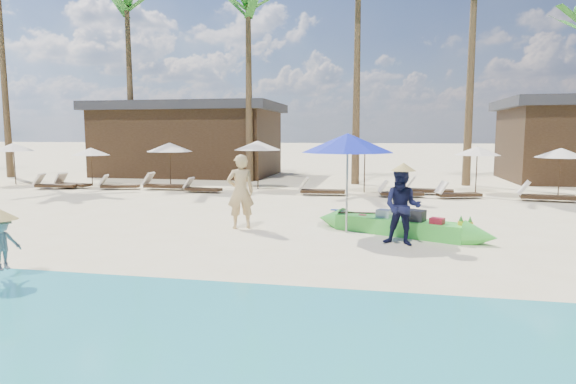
# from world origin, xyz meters

# --- Properties ---
(ground) EXTENTS (240.00, 240.00, 0.00)m
(ground) POSITION_xyz_m (0.00, 0.00, 0.00)
(ground) COLOR beige
(ground) RESTS_ON ground
(wet_sand_strip) EXTENTS (240.00, 4.50, 0.01)m
(wet_sand_strip) POSITION_xyz_m (0.00, -5.00, 0.00)
(wet_sand_strip) COLOR tan
(wet_sand_strip) RESTS_ON ground
(green_canoe) EXTENTS (4.83, 2.40, 0.65)m
(green_canoe) POSITION_xyz_m (3.89, 2.02, 0.22)
(green_canoe) COLOR #48DE43
(green_canoe) RESTS_ON ground
(tourist) EXTENTS (0.84, 0.71, 1.95)m
(tourist) POSITION_xyz_m (-0.18, 2.05, 0.98)
(tourist) COLOR tan
(tourist) RESTS_ON ground
(vendor_green) EXTENTS (0.96, 0.82, 1.73)m
(vendor_green) POSITION_xyz_m (3.91, 0.90, 0.86)
(vendor_green) COLOR #131636
(vendor_green) RESTS_ON ground
(vendor_yellow) EXTENTS (0.53, 0.68, 0.92)m
(vendor_yellow) POSITION_xyz_m (-2.84, -3.09, 0.64)
(vendor_yellow) COLOR gray
(vendor_yellow) RESTS_ON ground
(blue_umbrella) EXTENTS (2.32, 2.32, 2.50)m
(blue_umbrella) POSITION_xyz_m (2.60, 2.02, 2.26)
(blue_umbrella) COLOR #99999E
(blue_umbrella) RESTS_ON ground
(resort_parasol_2) EXTENTS (1.97, 1.97, 2.03)m
(resort_parasol_2) POSITION_xyz_m (-14.37, 10.68, 1.83)
(resort_parasol_2) COLOR #352315
(resort_parasol_2) RESTS_ON ground
(resort_parasol_3) EXTENTS (1.77, 1.77, 1.82)m
(resort_parasol_3) POSITION_xyz_m (-10.20, 10.74, 1.64)
(resort_parasol_3) COLOR #352315
(resort_parasol_3) RESTS_ON ground
(lounger_3_left) EXTENTS (1.90, 0.89, 0.62)m
(lounger_3_left) POSITION_xyz_m (-11.11, 9.16, 0.21)
(lounger_3_left) COLOR #352315
(lounger_3_left) RESTS_ON ground
(lounger_3_right) EXTENTS (1.83, 0.83, 0.60)m
(lounger_3_right) POSITION_xyz_m (-10.66, 9.80, 0.20)
(lounger_3_right) COLOR #352315
(lounger_3_right) RESTS_ON ground
(resort_parasol_4) EXTENTS (2.03, 2.03, 2.09)m
(resort_parasol_4) POSITION_xyz_m (-5.96, 10.28, 1.88)
(resort_parasol_4) COLOR #352315
(resort_parasol_4) RESTS_ON ground
(lounger_4_left) EXTENTS (1.80, 0.94, 0.59)m
(lounger_4_left) POSITION_xyz_m (-8.18, 9.56, 0.20)
(lounger_4_left) COLOR #352315
(lounger_4_left) RESTS_ON ground
(lounger_4_right) EXTENTS (1.99, 0.62, 0.67)m
(lounger_4_right) POSITION_xyz_m (-6.13, 9.85, 0.23)
(lounger_4_right) COLOR #352315
(lounger_4_right) RESTS_ON ground
(resort_parasol_5) EXTENTS (2.11, 2.11, 2.17)m
(resort_parasol_5) POSITION_xyz_m (-2.06, 11.03, 1.96)
(resort_parasol_5) COLOR #352315
(resort_parasol_5) RESTS_ON ground
(lounger_5_left) EXTENTS (1.67, 0.65, 0.56)m
(lounger_5_left) POSITION_xyz_m (-4.09, 9.21, 0.19)
(lounger_5_left) COLOR #352315
(lounger_5_left) RESTS_ON ground
(resort_parasol_6) EXTENTS (2.09, 2.09, 2.15)m
(resort_parasol_6) POSITION_xyz_m (2.72, 10.55, 1.94)
(resort_parasol_6) COLOR #352315
(resort_parasol_6) RESTS_ON ground
(lounger_6_left) EXTENTS (1.89, 0.63, 0.64)m
(lounger_6_left) POSITION_xyz_m (0.97, 9.31, 0.21)
(lounger_6_left) COLOR #352315
(lounger_6_left) RESTS_ON ground
(lounger_6_right) EXTENTS (1.81, 0.78, 0.59)m
(lounger_6_right) POSITION_xyz_m (4.10, 9.24, 0.20)
(lounger_6_right) COLOR #352315
(lounger_6_right) RESTS_ON ground
(resort_parasol_7) EXTENTS (1.90, 1.90, 1.96)m
(resort_parasol_7) POSITION_xyz_m (7.40, 11.62, 1.76)
(resort_parasol_7) COLOR #352315
(resort_parasol_7) RESTS_ON ground
(lounger_7_left) EXTENTS (1.96, 0.79, 0.65)m
(lounger_7_left) POSITION_xyz_m (5.28, 10.37, 0.22)
(lounger_7_left) COLOR #352315
(lounger_7_left) RESTS_ON ground
(lounger_7_right) EXTENTS (1.81, 1.04, 0.59)m
(lounger_7_right) POSITION_xyz_m (6.28, 9.31, 0.20)
(lounger_7_right) COLOR #352315
(lounger_7_right) RESTS_ON ground
(resort_parasol_8) EXTENTS (1.88, 1.88, 1.94)m
(resort_parasol_8) POSITION_xyz_m (10.24, 10.37, 1.75)
(resort_parasol_8) COLOR #352315
(resort_parasol_8) RESTS_ON ground
(lounger_8_left) EXTENTS (2.02, 0.88, 0.66)m
(lounger_8_left) POSITION_xyz_m (9.33, 9.11, 0.22)
(lounger_8_left) COLOR #352315
(lounger_8_left) RESTS_ON ground
(palm_2) EXTENTS (2.08, 2.08, 11.33)m
(palm_2) POSITION_xyz_m (-10.45, 15.08, 9.18)
(palm_2) COLOR brown
(palm_2) RESTS_ON ground
(palm_3) EXTENTS (2.08, 2.08, 10.52)m
(palm_3) POSITION_xyz_m (-3.36, 14.27, 8.58)
(palm_3) COLOR brown
(palm_3) RESTS_ON ground
(pavilion_west) EXTENTS (10.80, 6.60, 4.30)m
(pavilion_west) POSITION_xyz_m (-8.00, 17.50, 2.19)
(pavilion_west) COLOR #352315
(pavilion_west) RESTS_ON ground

